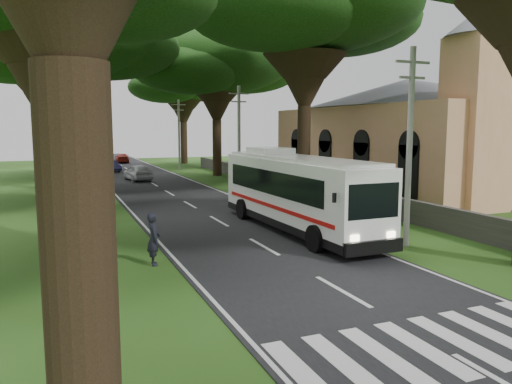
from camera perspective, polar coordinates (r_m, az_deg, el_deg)
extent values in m
plane|color=#294D16|center=(13.76, 14.30, -13.50)|extent=(140.00, 140.00, 0.00)
cube|color=black|center=(36.46, -9.53, -0.34)|extent=(8.00, 120.00, 0.04)
cube|color=silver|center=(12.33, 20.01, -16.25)|extent=(8.00, 3.00, 0.01)
cube|color=#383533|center=(38.40, 4.01, 1.02)|extent=(0.35, 50.00, 1.20)
cube|color=tan|center=(41.32, 16.63, 4.80)|extent=(12.00, 22.00, 6.40)
pyramid|color=#595960|center=(41.46, 16.91, 12.27)|extent=(14.00, 24.00, 2.20)
cube|color=tan|center=(31.83, 23.77, 7.04)|extent=(3.00, 3.00, 10.00)
cone|color=#595960|center=(32.38, 24.33, 17.35)|extent=(4.00, 4.00, 1.60)
cylinder|color=gray|center=(21.00, 17.13, 4.74)|extent=(0.24, 0.24, 8.00)
cube|color=gray|center=(21.14, 17.49, 13.98)|extent=(1.60, 0.10, 0.10)
cube|color=gray|center=(21.08, 17.42, 12.36)|extent=(1.20, 0.10, 0.10)
cylinder|color=gray|center=(38.64, -1.95, 6.13)|extent=(0.24, 0.24, 8.00)
cube|color=gray|center=(38.72, -1.97, 11.17)|extent=(1.60, 0.10, 0.10)
cube|color=gray|center=(38.68, -1.97, 10.28)|extent=(1.20, 0.10, 0.10)
cylinder|color=gray|center=(57.84, -8.79, 6.47)|extent=(0.24, 0.24, 8.00)
cube|color=gray|center=(57.89, -8.85, 9.84)|extent=(1.60, 0.10, 0.10)
cube|color=gray|center=(57.87, -8.84, 9.24)|extent=(1.20, 0.10, 0.10)
cylinder|color=black|center=(6.63, -19.37, -10.99)|extent=(0.90, 0.90, 5.62)
cylinder|color=black|center=(22.41, -22.58, 1.45)|extent=(0.90, 0.90, 5.51)
cone|color=black|center=(22.45, -23.18, 13.35)|extent=(3.20, 3.20, 3.80)
cylinder|color=black|center=(40.36, -21.66, 4.05)|extent=(0.90, 0.90, 5.72)
cone|color=black|center=(40.40, -21.99, 10.80)|extent=(3.20, 3.20, 3.80)
ellipsoid|color=black|center=(40.88, -22.28, 16.52)|extent=(16.13, 16.13, 6.77)
cylinder|color=black|center=(58.34, -22.79, 5.04)|extent=(0.90, 0.90, 6.07)
cone|color=black|center=(58.39, -23.04, 9.88)|extent=(3.20, 3.20, 3.80)
ellipsoid|color=black|center=(58.81, -23.27, 14.28)|extent=(14.39, 14.39, 6.04)
cylinder|color=black|center=(34.18, 5.48, 4.49)|extent=(0.90, 0.90, 6.27)
cone|color=black|center=(34.30, 5.58, 12.92)|extent=(3.20, 3.20, 3.80)
ellipsoid|color=black|center=(35.08, 5.69, 20.69)|extent=(15.36, 15.36, 6.45)
cylinder|color=black|center=(50.69, -4.47, 5.05)|extent=(0.90, 0.90, 5.59)
cone|color=black|center=(50.71, -4.52, 10.36)|extent=(3.20, 3.20, 3.80)
ellipsoid|color=black|center=(51.07, -4.57, 14.77)|extent=(15.67, 15.67, 6.58)
cylinder|color=black|center=(68.29, -8.23, 5.54)|extent=(0.90, 0.90, 5.46)
cone|color=black|center=(68.30, -8.30, 9.43)|extent=(3.20, 3.20, 3.80)
ellipsoid|color=black|center=(68.55, -8.36, 12.58)|extent=(13.54, 13.54, 5.69)
cube|color=white|center=(23.41, 4.66, 0.14)|extent=(2.73, 11.92, 2.92)
cube|color=black|center=(23.62, 4.34, 1.23)|extent=(2.74, 9.75, 1.09)
cube|color=black|center=(23.63, 4.62, -3.25)|extent=(2.77, 11.96, 0.35)
cube|color=#B90F0C|center=(23.51, 4.64, -1.48)|extent=(2.75, 10.74, 0.18)
cube|color=white|center=(23.27, 4.70, 3.85)|extent=(2.52, 11.33, 0.18)
cylinder|color=black|center=(19.64, 6.82, -5.33)|extent=(0.37, 1.10, 1.09)
cylinder|color=black|center=(20.97, 12.71, -4.65)|extent=(0.37, 1.10, 1.09)
cylinder|color=black|center=(26.48, -1.55, -1.97)|extent=(0.37, 1.10, 1.09)
cylinder|color=black|center=(27.48, 3.26, -1.64)|extent=(0.37, 1.10, 1.09)
imported|color=#B2B2B7|center=(46.84, -13.38, 2.22)|extent=(2.32, 4.62, 1.51)
imported|color=navy|center=(57.16, -16.24, 2.87)|extent=(1.98, 3.81, 1.19)
imported|color=maroon|center=(70.98, -15.04, 3.76)|extent=(2.07, 4.41, 1.24)
imported|color=black|center=(18.06, -11.63, -5.28)|extent=(0.48, 0.70, 1.87)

